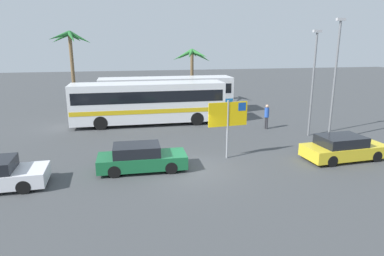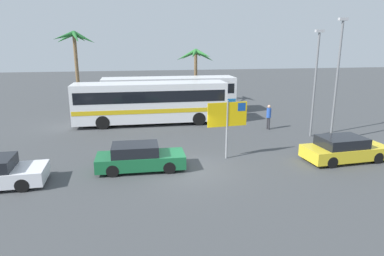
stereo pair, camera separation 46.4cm
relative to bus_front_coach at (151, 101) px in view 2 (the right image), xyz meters
The scene contains 11 objects.
ground 10.33m from the bus_front_coach, 82.36° to the right, with size 120.00×120.00×0.00m, color #424447.
bus_front_coach is the anchor object (origin of this frame).
bus_rear_coach 4.01m from the bus_front_coach, 63.04° to the left, with size 11.46×2.55×3.17m.
ferry_sign 9.51m from the bus_front_coach, 67.38° to the right, with size 2.19×0.28×3.20m.
car_yellow 14.10m from the bus_front_coach, 46.42° to the right, with size 4.56×2.13×1.32m.
car_green 9.81m from the bus_front_coach, 96.46° to the right, with size 4.34×1.71×1.32m.
pedestrian_near_sign 8.91m from the bus_front_coach, 21.11° to the right, with size 0.32×0.32×1.79m.
lamp_post_left_side 13.17m from the bus_front_coach, 31.27° to the right, with size 0.56×0.20×7.55m.
lamp_post_right_side 11.89m from the bus_front_coach, 27.72° to the right, with size 0.56×0.20×6.92m.
palm_tree_seaside 10.05m from the bus_front_coach, 58.69° to the left, with size 4.01×4.07×5.50m.
palm_tree_inland 10.64m from the bus_front_coach, 130.53° to the left, with size 3.80×3.85×7.16m.
Camera 2 is at (-2.56, -15.57, 6.20)m, focal length 31.53 mm.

